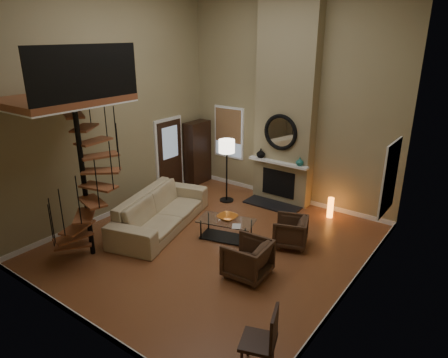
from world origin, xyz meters
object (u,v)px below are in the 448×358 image
Objects in this scene: armchair_near at (293,232)px; armchair_far at (251,260)px; floor_lamp at (227,151)px; accent_lamp at (330,208)px; hutch at (197,152)px; side_chair at (265,338)px; sofa at (161,211)px; coffee_table at (226,227)px.

armchair_far reaches higher than armchair_near.
floor_lamp reaches higher than accent_lamp.
hutch reaches higher than armchair_far.
hutch is 7.48m from side_chair.
sofa is 1.70× the size of floor_lamp.
side_chair is at bearing 0.65° from armchair_near.
coffee_table is 3.77m from side_chair.
armchair_near is (2.99, 0.98, -0.04)m from sofa.
sofa is 1.67m from coffee_table.
accent_lamp is (1.44, 2.44, -0.03)m from coffee_table.
accent_lamp is 0.54× the size of side_chair.
armchair_near is at bearing -92.01° from accent_lamp.
floor_lamp reaches higher than armchair_near.
armchair_far is 0.59× the size of coffee_table.
sofa is 2.90m from armchair_far.
armchair_near is 0.40× the size of floor_lamp.
side_chair is (1.36, -1.78, 0.17)m from armchair_far.
coffee_table is at bearing -120.58° from accent_lamp.
side_chair reaches higher than sofa.
hutch is 3.52× the size of accent_lamp.
floor_lamp reaches higher than coffee_table.
armchair_near is 1.49m from armchair_far.
floor_lamp is (-2.50, 2.68, 1.06)m from armchair_far.
side_chair reaches higher than armchair_far.
sofa is at bearing -99.29° from floor_lamp.
hutch is at bearing 157.13° from floor_lamp.
hutch is 1.37× the size of coffee_table.
side_chair is at bearing 33.33° from armchair_far.
armchair_far is at bearing -46.94° from floor_lamp.
sofa is at bearing -91.87° from armchair_near.
hutch is 1.77m from floor_lamp.
floor_lamp is at bearing -165.74° from accent_lamp.
armchair_far is 2.25m from side_chair.
coffee_table is at bearing -87.85° from armchair_near.
hutch is at bearing 7.34° from sofa.
sofa is at bearing -66.77° from hutch.
armchair_near is at bearing -87.73° from sofa.
hutch is 2.66× the size of armchair_near.
side_chair is at bearing -77.21° from accent_lamp.
armchair_far is 1.51× the size of accent_lamp.
armchair_far is at bearing 127.35° from side_chair.
hutch reaches higher than coffee_table.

